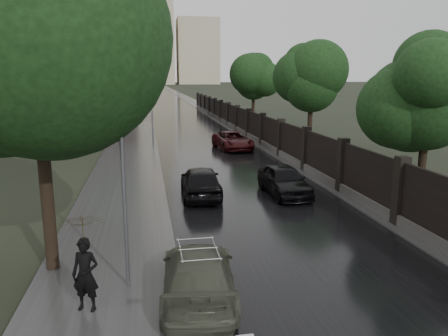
% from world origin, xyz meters
% --- Properties ---
extents(ground, '(800.00, 800.00, 0.00)m').
position_xyz_m(ground, '(0.00, 0.00, 0.00)').
color(ground, black).
rests_on(ground, ground).
extents(road, '(8.00, 420.00, 0.02)m').
position_xyz_m(road, '(0.00, 190.00, 0.01)').
color(road, black).
rests_on(road, ground).
extents(sidewalk_left, '(4.00, 420.00, 0.16)m').
position_xyz_m(sidewalk_left, '(-6.00, 190.00, 0.08)').
color(sidewalk_left, '#2D2D2D').
rests_on(sidewalk_left, ground).
extents(verge_right, '(3.00, 420.00, 0.08)m').
position_xyz_m(verge_right, '(5.50, 190.00, 0.04)').
color(verge_right, '#2D2D2D').
rests_on(verge_right, ground).
extents(fence_right, '(0.45, 75.72, 2.70)m').
position_xyz_m(fence_right, '(4.60, 32.01, 1.01)').
color(fence_right, '#383533').
rests_on(fence_right, ground).
extents(tree_left_near, '(5.44, 5.44, 9.16)m').
position_xyz_m(tree_left_near, '(-7.60, 3.00, 6.42)').
color(tree_left_near, black).
rests_on(tree_left_near, ground).
extents(tree_left_far, '(4.25, 4.25, 7.39)m').
position_xyz_m(tree_left_far, '(-8.00, 30.00, 5.24)').
color(tree_left_far, black).
rests_on(tree_left_far, ground).
extents(tree_right_a, '(4.08, 4.08, 7.01)m').
position_xyz_m(tree_right_a, '(7.50, 8.00, 4.95)').
color(tree_right_a, black).
rests_on(tree_right_a, ground).
extents(tree_right_b, '(4.08, 4.08, 7.01)m').
position_xyz_m(tree_right_b, '(7.50, 22.00, 4.95)').
color(tree_right_b, black).
rests_on(tree_right_b, ground).
extents(tree_right_c, '(4.08, 4.08, 7.01)m').
position_xyz_m(tree_right_c, '(7.50, 40.00, 4.95)').
color(tree_right_c, black).
rests_on(tree_right_c, ground).
extents(lamp_post, '(0.25, 0.12, 5.11)m').
position_xyz_m(lamp_post, '(-5.40, 1.50, 2.67)').
color(lamp_post, '#59595E').
rests_on(lamp_post, ground).
extents(traffic_light, '(0.16, 0.32, 4.00)m').
position_xyz_m(traffic_light, '(-4.30, 24.99, 2.40)').
color(traffic_light, '#59595E').
rests_on(traffic_light, ground).
extents(brick_building, '(24.00, 18.00, 20.00)m').
position_xyz_m(brick_building, '(-18.00, 52.00, 10.00)').
color(brick_building, black).
rests_on(brick_building, ground).
extents(stalinist_tower, '(92.00, 30.00, 159.00)m').
position_xyz_m(stalinist_tower, '(0.00, 300.00, 38.38)').
color(stalinist_tower, tan).
rests_on(stalinist_tower, ground).
extents(volga_sedan, '(2.28, 4.69, 1.31)m').
position_xyz_m(volga_sedan, '(-3.60, 0.77, 0.66)').
color(volga_sedan, '#46493A').
rests_on(volga_sedan, ground).
extents(hatchback_left, '(1.97, 4.51, 1.51)m').
position_xyz_m(hatchback_left, '(-2.34, 10.35, 0.76)').
color(hatchback_left, black).
rests_on(hatchback_left, ground).
extents(car_right_near, '(1.87, 4.36, 1.47)m').
position_xyz_m(car_right_near, '(1.63, 10.00, 0.73)').
color(car_right_near, black).
rests_on(car_right_near, ground).
extents(car_right_far, '(2.83, 5.24, 1.40)m').
position_xyz_m(car_right_far, '(1.84, 23.65, 0.70)').
color(car_right_far, black).
rests_on(car_right_far, ground).
extents(pedestrian_umbrella, '(1.31, 1.33, 2.80)m').
position_xyz_m(pedestrian_umbrella, '(-6.31, 0.42, 2.02)').
color(pedestrian_umbrella, black).
rests_on(pedestrian_umbrella, sidewalk_left).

